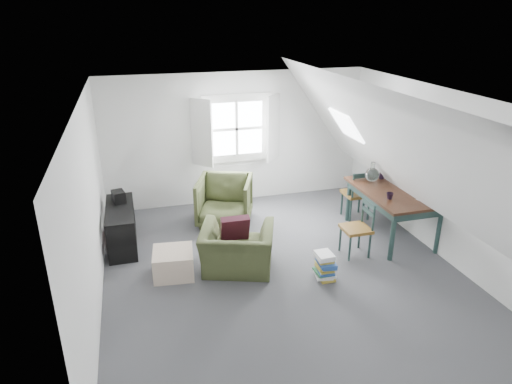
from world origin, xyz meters
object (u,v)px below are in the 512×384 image
object	(u,v)px
armchair_far	(225,223)
dining_table	(393,196)
dining_chair_near	(358,228)
media_shelf	(122,229)
magazine_stack	(325,266)
ottoman	(174,263)
armchair_near	(238,269)
dining_chair_far	(357,193)

from	to	relation	value
armchair_far	dining_table	world-z (taller)	dining_table
dining_chair_near	media_shelf	distance (m)	3.70
magazine_stack	dining_table	bearing A→B (deg)	30.79
ottoman	armchair_near	bearing A→B (deg)	-6.96
armchair_far	dining_table	xyz separation A→B (m)	(2.55, -1.22, 0.71)
media_shelf	magazine_stack	size ratio (longest dim) A/B	3.24
ottoman	media_shelf	world-z (taller)	media_shelf
armchair_far	magazine_stack	size ratio (longest dim) A/B	2.37
dining_chair_far	dining_chair_near	world-z (taller)	dining_chair_far
magazine_stack	media_shelf	bearing A→B (deg)	147.39
armchair_far	dining_chair_far	bearing A→B (deg)	9.99
dining_chair_far	dining_chair_near	bearing A→B (deg)	55.61
armchair_far	ottoman	size ratio (longest dim) A/B	1.66
magazine_stack	armchair_near	bearing A→B (deg)	153.37
armchair_far	media_shelf	distance (m)	1.82
armchair_near	ottoman	distance (m)	0.94
armchair_far	dining_chair_near	bearing A→B (deg)	-22.61
dining_chair_near	dining_table	bearing A→B (deg)	132.13
armchair_near	dining_chair_near	world-z (taller)	dining_chair_near
dining_chair_far	magazine_stack	distance (m)	2.19
armchair_near	magazine_stack	xyz separation A→B (m)	(1.13, -0.56, 0.20)
dining_table	armchair_far	bearing A→B (deg)	150.02
dining_chair_near	magazine_stack	bearing A→B (deg)	-41.09
dining_chair_far	ottoman	bearing A→B (deg)	8.98
dining_chair_far	media_shelf	bearing A→B (deg)	-8.55
dining_table	dining_chair_near	world-z (taller)	dining_chair_near
armchair_far	dining_chair_far	size ratio (longest dim) A/B	1.00
armchair_far	media_shelf	bearing A→B (deg)	-146.29
ottoman	dining_chair_near	bearing A→B (deg)	-3.37
armchair_far	magazine_stack	bearing A→B (deg)	-44.71
ottoman	dining_chair_far	bearing A→B (deg)	16.92
media_shelf	dining_table	bearing A→B (deg)	-13.65
ottoman	media_shelf	xyz separation A→B (m)	(-0.70, 1.07, 0.11)
dining_chair_far	magazine_stack	bearing A→B (deg)	43.76
armchair_far	media_shelf	xyz separation A→B (m)	(-1.76, -0.40, 0.29)
armchair_far	ottoman	world-z (taller)	armchair_far
armchair_far	dining_chair_far	xyz separation A→B (m)	(2.33, -0.45, 0.48)
dining_table	magazine_stack	size ratio (longest dim) A/B	4.16
ottoman	dining_chair_far	world-z (taller)	dining_chair_far
ottoman	dining_chair_far	distance (m)	3.55
dining_table	dining_chair_far	bearing A→B (deg)	101.60
dining_chair_near	magazine_stack	size ratio (longest dim) A/B	2.22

